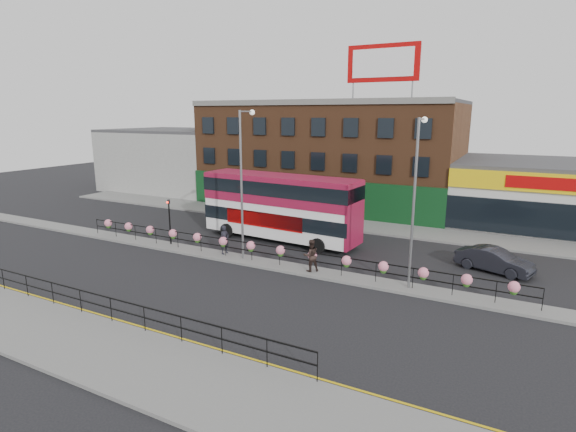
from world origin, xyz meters
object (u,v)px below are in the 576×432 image
at_px(pedestrian_a, 225,240).
at_px(lamp_column_west, 243,172).
at_px(double_decker_bus, 280,201).
at_px(pedestrian_b, 311,255).
at_px(car, 494,260).
at_px(lamp_column_east, 416,189).

bearing_deg(pedestrian_a, lamp_column_west, -79.73).
bearing_deg(double_decker_bus, pedestrian_b, -47.13).
bearing_deg(car, pedestrian_a, 124.76).
bearing_deg(lamp_column_east, double_decker_bus, 154.95).
bearing_deg(lamp_column_west, pedestrian_a, 178.92).
height_order(car, lamp_column_east, lamp_column_east).
distance_m(car, pedestrian_b, 10.88).
bearing_deg(lamp_column_west, lamp_column_east, -0.36).
bearing_deg(lamp_column_west, car, 19.02).
bearing_deg(lamp_column_west, double_decker_bus, 90.82).
distance_m(double_decker_bus, car, 14.54).
relative_size(double_decker_bus, car, 2.66).
height_order(double_decker_bus, pedestrian_b, double_decker_bus).
xyz_separation_m(lamp_column_west, lamp_column_east, (10.50, -0.07, -0.23)).
height_order(pedestrian_b, lamp_column_east, lamp_column_east).
xyz_separation_m(double_decker_bus, lamp_column_east, (10.57, -4.94, 2.43)).
xyz_separation_m(car, pedestrian_b, (-9.47, -5.33, 0.40)).
bearing_deg(double_decker_bus, lamp_column_east, -25.05).
distance_m(pedestrian_a, lamp_column_east, 12.83).
relative_size(pedestrian_a, lamp_column_east, 0.21).
bearing_deg(pedestrian_a, lamp_column_east, -79.10).
relative_size(lamp_column_west, lamp_column_east, 1.04).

